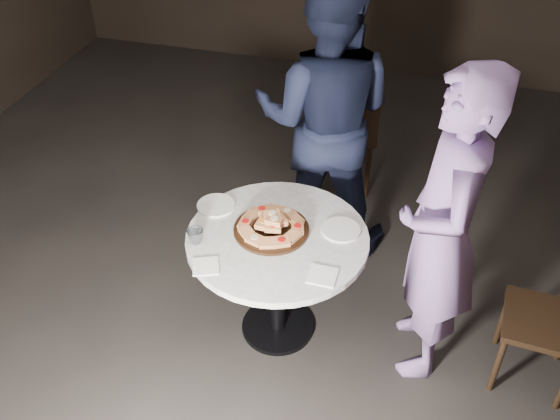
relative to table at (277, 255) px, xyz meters
The scene contains 12 objects.
floor 0.58m from the table, behind, with size 7.00×7.00×0.00m, color black.
table is the anchor object (origin of this frame).
serving_board 0.15m from the table, 143.85° to the left, with size 0.39×0.39×0.02m, color black.
focaccia_pile 0.18m from the table, 140.57° to the left, with size 0.34×0.35×0.09m.
plate_left 0.44m from the table, 159.19° to the left, with size 0.21×0.21×0.01m, color white.
plate_right 0.36m from the table, 22.67° to the left, with size 0.20×0.20×0.01m, color white.
water_glass 0.45m from the table, 157.87° to the right, with size 0.08×0.08×0.08m, color silver.
napkin_near 0.44m from the table, 131.06° to the right, with size 0.13×0.13×0.01m, color white.
napkin_far 0.39m from the table, 38.28° to the right, with size 0.13×0.13×0.01m, color white.
chair_far 1.41m from the table, 86.75° to the left, with size 0.56×0.57×0.92m.
diner_navy 0.96m from the table, 87.05° to the left, with size 0.88×0.69×1.82m, color black.
diner_teal 0.85m from the table, ahead, with size 0.63×0.41×1.73m, color #7A619E.
Camera 1 is at (0.72, -2.34, 2.79)m, focal length 40.00 mm.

